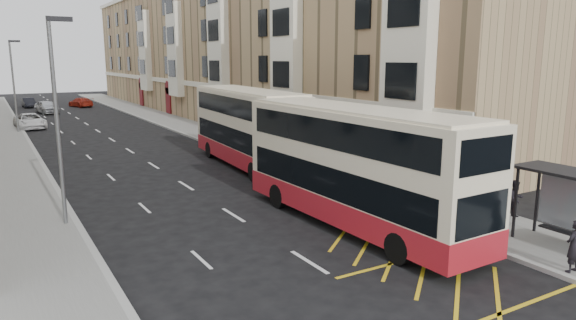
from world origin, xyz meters
TOP-DOWN VIEW (x-y plane):
  - ground at (0.00, 0.00)m, footprint 200.00×200.00m
  - pavement_right at (8.00, 30.00)m, footprint 4.00×120.00m
  - pavement_left at (-7.50, 30.00)m, footprint 3.00×120.00m
  - kerb_right at (6.00, 30.00)m, footprint 0.25×120.00m
  - kerb_left at (-6.00, 30.00)m, footprint 0.25×120.00m
  - road_markings at (0.00, 45.00)m, footprint 10.00×110.00m
  - terrace_right at (14.88, 45.38)m, footprint 10.75×79.00m
  - guard_railing at (6.25, 5.75)m, footprint 0.06×6.56m
  - street_lamp_near at (-6.35, 12.00)m, footprint 0.93×0.18m
  - street_lamp_far at (-6.35, 42.00)m, footprint 0.93×0.18m
  - double_decker_front at (3.54, 6.23)m, footprint 3.05×12.00m
  - double_decker_rear at (5.00, 18.72)m, footprint 3.52×12.07m
  - pedestrian_near at (6.35, -1.04)m, footprint 0.62×0.42m
  - pedestrian_mid at (9.65, 3.37)m, footprint 0.84×0.69m
  - pedestrian_far at (7.10, 4.22)m, footprint 1.09×0.66m
  - white_van at (-5.20, 44.99)m, footprint 2.75×5.32m
  - car_silver at (-2.36, 58.83)m, footprint 2.74×4.95m
  - car_dark at (-3.64, 68.71)m, footprint 1.59×4.07m
  - car_red at (2.60, 65.85)m, footprint 3.06×4.81m

SIDE VIEW (x-z plane):
  - ground at x=0.00m, z-range 0.00..0.00m
  - road_markings at x=0.00m, z-range 0.00..0.01m
  - pavement_right at x=8.00m, z-range 0.00..0.15m
  - pavement_left at x=-7.50m, z-range 0.00..0.15m
  - kerb_right at x=6.00m, z-range 0.00..0.15m
  - kerb_left at x=-6.00m, z-range 0.00..0.15m
  - car_red at x=2.60m, z-range 0.00..1.30m
  - car_dark at x=-3.64m, z-range 0.00..1.32m
  - white_van at x=-5.20m, z-range 0.00..1.43m
  - car_silver at x=-2.36m, z-range 0.00..1.59m
  - guard_railing at x=6.25m, z-range 0.35..1.36m
  - pedestrian_mid at x=9.65m, z-range 0.15..1.74m
  - pedestrian_near at x=6.35m, z-range 0.15..1.81m
  - pedestrian_far at x=7.10m, z-range 0.15..1.88m
  - double_decker_rear at x=5.00m, z-range 0.04..4.80m
  - double_decker_front at x=3.54m, z-range 0.04..4.80m
  - street_lamp_near at x=-6.35m, z-range 0.64..8.64m
  - street_lamp_far at x=-6.35m, z-range 0.64..8.64m
  - terrace_right at x=14.88m, z-range -0.10..15.15m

